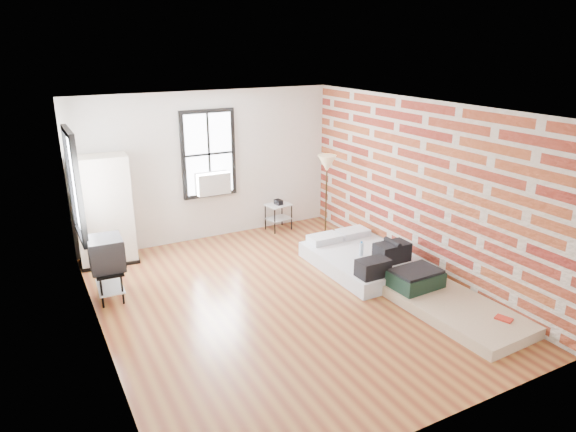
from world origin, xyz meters
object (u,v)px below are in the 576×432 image
mattress_main (364,259)px  wardrobe (104,211)px  mattress_bare (447,302)px  tv_stand (107,255)px  floor_lamp (327,168)px  side_table (278,210)px

mattress_main → wardrobe: 4.45m
mattress_bare → wardrobe: size_ratio=1.09×
wardrobe → tv_stand: 1.39m
wardrobe → floor_lamp: wardrobe is taller
floor_lamp → tv_stand: size_ratio=1.71×
mattress_main → side_table: (-0.42, 2.35, 0.25)m
mattress_bare → wardrobe: bearing=132.0°
mattress_bare → tv_stand: (-4.13, 2.66, 0.55)m
tv_stand → side_table: bearing=25.0°
mattress_main → tv_stand: bearing=166.6°
side_table → floor_lamp: (0.61, -0.81, 0.97)m
side_table → mattress_main: bearing=-79.9°
wardrobe → side_table: (3.33, 0.07, -0.51)m
mattress_main → tv_stand: tv_stand is taller
side_table → wardrobe: bearing=-178.8°
side_table → floor_lamp: floor_lamp is taller
floor_lamp → side_table: bearing=126.8°
side_table → tv_stand: size_ratio=0.66×
wardrobe → side_table: wardrobe is taller
floor_lamp → tv_stand: floor_lamp is taller
mattress_main → side_table: 2.40m
floor_lamp → tv_stand: (-4.15, -0.61, -0.71)m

